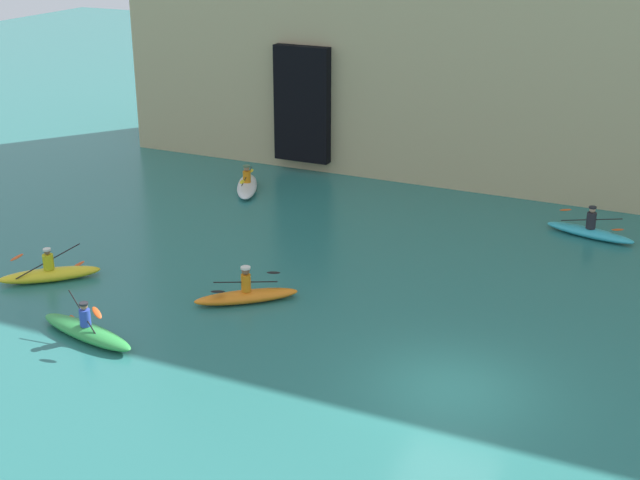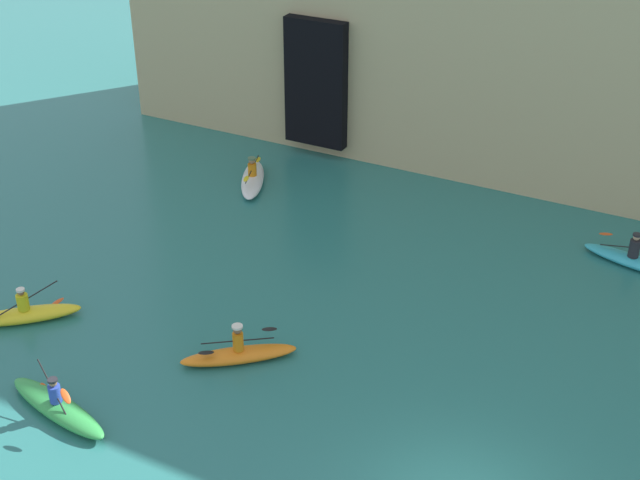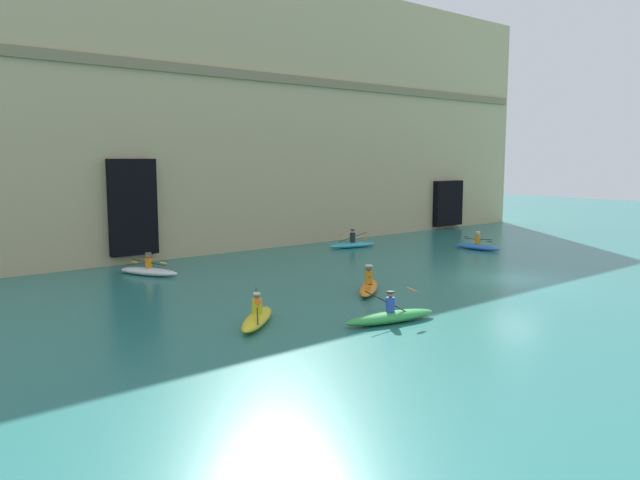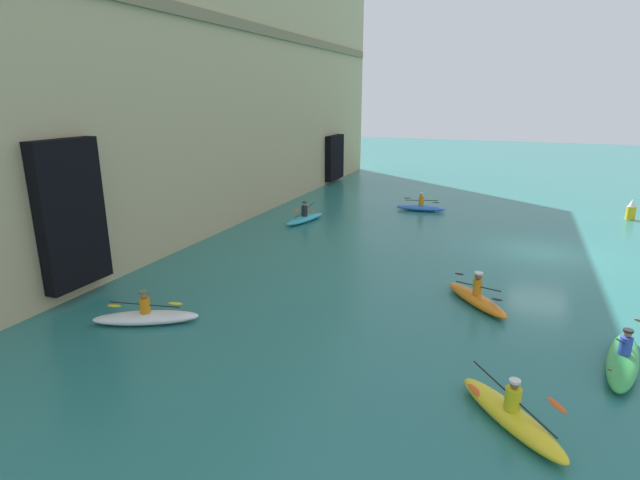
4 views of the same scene
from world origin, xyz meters
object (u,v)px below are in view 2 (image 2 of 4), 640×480
object	(u,v)px
kayak_white	(253,179)
kayak_yellow	(25,314)
kayak_green	(57,406)
kayak_orange	(239,354)
kayak_cyan	(632,259)

from	to	relation	value
kayak_white	kayak_yellow	world-z (taller)	kayak_yellow
kayak_green	kayak_yellow	xyz separation A→B (m)	(-3.59, 2.66, 0.02)
kayak_orange	kayak_yellow	bearing A→B (deg)	151.50
kayak_orange	kayak_white	bearing A→B (deg)	79.84
kayak_white	kayak_yellow	distance (m)	10.74
kayak_cyan	kayak_yellow	bearing A→B (deg)	-129.90
kayak_yellow	kayak_cyan	distance (m)	18.65
kayak_orange	kayak_yellow	xyz separation A→B (m)	(-6.44, -1.24, 0.01)
kayak_white	kayak_yellow	xyz separation A→B (m)	(-1.15, -10.68, 0.02)
kayak_white	kayak_green	size ratio (longest dim) A/B	0.91
kayak_green	kayak_orange	bearing A→B (deg)	65.69
kayak_white	kayak_orange	size ratio (longest dim) A/B	1.14
kayak_green	kayak_white	bearing A→B (deg)	112.19
kayak_green	kayak_cyan	size ratio (longest dim) A/B	1.08
kayak_orange	kayak_cyan	world-z (taller)	kayak_orange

